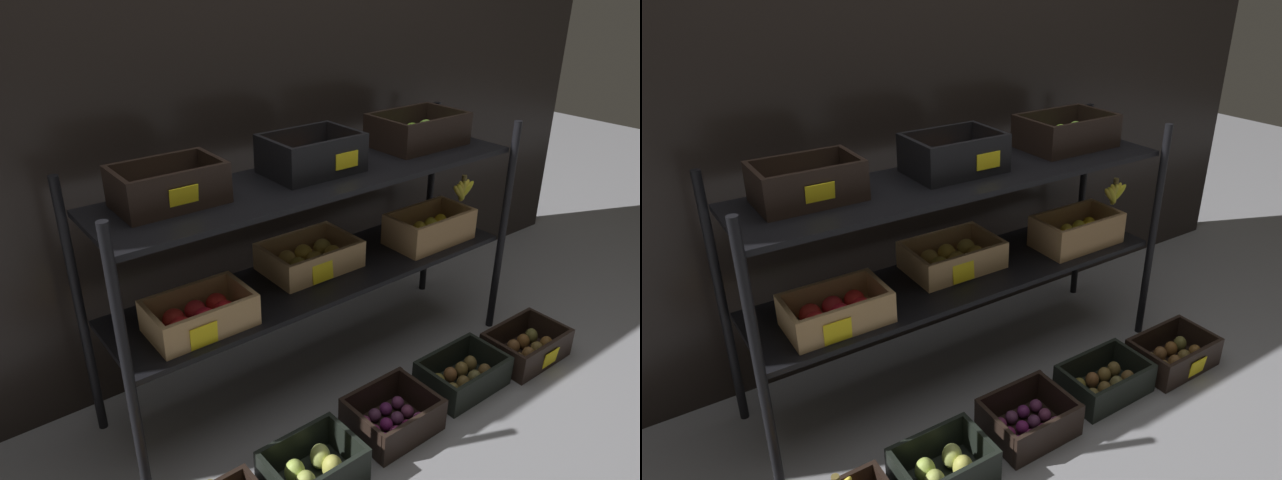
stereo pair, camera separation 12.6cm
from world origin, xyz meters
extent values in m
plane|color=gray|center=(0.00, 0.00, 0.00)|extent=(10.00, 10.00, 0.00)
cube|color=black|center=(0.00, 0.42, 0.99)|extent=(4.07, 0.12, 1.98)
cylinder|color=black|center=(-0.84, -0.22, 0.49)|extent=(0.03, 0.03, 0.97)
cylinder|color=black|center=(0.84, -0.22, 0.49)|extent=(0.03, 0.03, 0.97)
cylinder|color=black|center=(-0.84, 0.22, 0.49)|extent=(0.03, 0.03, 0.97)
cylinder|color=black|center=(0.84, 0.22, 0.49)|extent=(0.03, 0.03, 0.97)
cube|color=black|center=(0.00, 0.00, 0.45)|extent=(1.64, 0.40, 0.02)
cube|color=black|center=(0.00, 0.00, 0.85)|extent=(1.64, 0.40, 0.02)
cube|color=tan|center=(-0.54, -0.06, 0.47)|extent=(0.34, 0.21, 0.01)
cube|color=tan|center=(-0.54, -0.16, 0.52)|extent=(0.34, 0.02, 0.10)
cube|color=tan|center=(-0.54, 0.04, 0.52)|extent=(0.34, 0.02, 0.10)
cube|color=tan|center=(-0.70, -0.06, 0.52)|extent=(0.02, 0.18, 0.10)
cube|color=tan|center=(-0.38, -0.06, 0.52)|extent=(0.02, 0.18, 0.10)
sphere|color=red|center=(-0.62, -0.09, 0.51)|extent=(0.07, 0.07, 0.07)
sphere|color=red|center=(-0.54, -0.09, 0.51)|extent=(0.07, 0.07, 0.07)
sphere|color=red|center=(-0.46, -0.09, 0.51)|extent=(0.07, 0.07, 0.07)
sphere|color=red|center=(-0.62, -0.04, 0.51)|extent=(0.07, 0.07, 0.07)
sphere|color=red|center=(-0.54, -0.03, 0.51)|extent=(0.07, 0.07, 0.07)
sphere|color=red|center=(-0.46, -0.03, 0.51)|extent=(0.07, 0.07, 0.07)
cube|color=yellow|center=(-0.58, -0.17, 0.50)|extent=(0.09, 0.01, 0.08)
cube|color=tan|center=(-0.01, 0.06, 0.47)|extent=(0.36, 0.25, 0.01)
cube|color=tan|center=(-0.01, -0.06, 0.52)|extent=(0.36, 0.02, 0.10)
cube|color=tan|center=(-0.01, 0.18, 0.52)|extent=(0.36, 0.02, 0.10)
cube|color=tan|center=(-0.18, 0.06, 0.52)|extent=(0.02, 0.22, 0.10)
cube|color=tan|center=(0.17, 0.06, 0.52)|extent=(0.02, 0.22, 0.10)
sphere|color=#E0C848|center=(-0.09, 0.02, 0.51)|extent=(0.07, 0.07, 0.07)
sphere|color=gold|center=(-0.01, 0.02, 0.51)|extent=(0.07, 0.07, 0.07)
sphere|color=gold|center=(0.08, 0.02, 0.51)|extent=(0.07, 0.07, 0.07)
sphere|color=#DDB653|center=(-0.09, 0.09, 0.51)|extent=(0.07, 0.07, 0.07)
sphere|color=#E7C146|center=(-0.01, 0.10, 0.51)|extent=(0.07, 0.07, 0.07)
sphere|color=#D4BA51|center=(0.08, 0.09, 0.51)|extent=(0.07, 0.07, 0.07)
cube|color=yellow|center=(-0.04, -0.07, 0.50)|extent=(0.09, 0.01, 0.07)
cube|color=#A87F51|center=(0.55, -0.05, 0.47)|extent=(0.36, 0.21, 0.01)
cube|color=#A87F51|center=(0.55, -0.15, 0.53)|extent=(0.36, 0.02, 0.12)
cube|color=#A87F51|center=(0.55, 0.04, 0.53)|extent=(0.36, 0.02, 0.12)
cube|color=#A87F51|center=(0.37, -0.05, 0.53)|extent=(0.02, 0.17, 0.12)
cube|color=#A87F51|center=(0.72, -0.05, 0.53)|extent=(0.02, 0.17, 0.12)
ellipsoid|color=yellow|center=(0.45, -0.08, 0.51)|extent=(0.06, 0.06, 0.08)
ellipsoid|color=yellow|center=(0.51, -0.08, 0.51)|extent=(0.06, 0.06, 0.08)
ellipsoid|color=yellow|center=(0.58, -0.08, 0.51)|extent=(0.06, 0.06, 0.08)
ellipsoid|color=yellow|center=(0.65, -0.08, 0.51)|extent=(0.06, 0.06, 0.08)
ellipsoid|color=yellow|center=(0.44, -0.02, 0.51)|extent=(0.06, 0.06, 0.08)
ellipsoid|color=yellow|center=(0.52, -0.03, 0.51)|extent=(0.06, 0.06, 0.08)
ellipsoid|color=yellow|center=(0.59, -0.03, 0.51)|extent=(0.06, 0.06, 0.08)
ellipsoid|color=yellow|center=(0.65, -0.02, 0.51)|extent=(0.06, 0.06, 0.08)
cube|color=black|center=(-0.55, 0.06, 0.87)|extent=(0.33, 0.21, 0.01)
cube|color=black|center=(-0.55, -0.04, 0.93)|extent=(0.33, 0.02, 0.12)
cube|color=black|center=(-0.55, 0.15, 0.93)|extent=(0.33, 0.02, 0.12)
cube|color=black|center=(-0.70, 0.06, 0.93)|extent=(0.02, 0.18, 0.12)
cube|color=black|center=(-0.39, 0.06, 0.93)|extent=(0.02, 0.18, 0.12)
ellipsoid|color=brown|center=(-0.64, 0.03, 0.91)|extent=(0.05, 0.05, 0.07)
ellipsoid|color=brown|center=(-0.58, 0.02, 0.91)|extent=(0.05, 0.05, 0.07)
ellipsoid|color=brown|center=(-0.52, 0.03, 0.91)|extent=(0.05, 0.05, 0.07)
ellipsoid|color=brown|center=(-0.46, 0.03, 0.91)|extent=(0.05, 0.05, 0.07)
ellipsoid|color=brown|center=(-0.64, 0.08, 0.91)|extent=(0.05, 0.05, 0.07)
ellipsoid|color=brown|center=(-0.58, 0.09, 0.91)|extent=(0.05, 0.05, 0.07)
ellipsoid|color=brown|center=(-0.51, 0.08, 0.91)|extent=(0.05, 0.05, 0.07)
ellipsoid|color=brown|center=(-0.46, 0.09, 0.91)|extent=(0.05, 0.05, 0.07)
cube|color=yellow|center=(-0.55, -0.05, 0.92)|extent=(0.09, 0.01, 0.06)
cube|color=black|center=(-0.01, 0.04, 0.87)|extent=(0.33, 0.24, 0.01)
cube|color=black|center=(-0.01, -0.07, 0.94)|extent=(0.33, 0.02, 0.13)
cube|color=black|center=(-0.01, 0.15, 0.94)|extent=(0.33, 0.02, 0.13)
cube|color=black|center=(-0.17, 0.04, 0.94)|extent=(0.02, 0.21, 0.13)
cube|color=black|center=(0.15, 0.04, 0.94)|extent=(0.02, 0.21, 0.13)
sphere|color=orange|center=(-0.09, 0.00, 0.90)|extent=(0.06, 0.06, 0.06)
sphere|color=orange|center=(-0.01, 0.01, 0.90)|extent=(0.06, 0.06, 0.06)
sphere|color=orange|center=(0.07, 0.00, 0.90)|extent=(0.06, 0.06, 0.06)
sphere|color=orange|center=(-0.09, 0.08, 0.90)|extent=(0.06, 0.06, 0.06)
sphere|color=orange|center=(0.00, 0.07, 0.90)|extent=(0.06, 0.06, 0.06)
sphere|color=orange|center=(0.07, 0.08, 0.90)|extent=(0.06, 0.06, 0.06)
cube|color=yellow|center=(0.06, -0.08, 0.92)|extent=(0.10, 0.00, 0.06)
cube|color=black|center=(0.55, 0.06, 0.87)|extent=(0.37, 0.26, 0.01)
cube|color=black|center=(0.55, -0.06, 0.93)|extent=(0.37, 0.02, 0.12)
cube|color=black|center=(0.55, 0.18, 0.93)|extent=(0.37, 0.02, 0.12)
cube|color=black|center=(0.37, 0.06, 0.93)|extent=(0.02, 0.22, 0.12)
cube|color=black|center=(0.73, 0.06, 0.93)|extent=(0.02, 0.22, 0.12)
sphere|color=#94B839|center=(0.45, 0.02, 0.91)|extent=(0.07, 0.07, 0.07)
sphere|color=#98B531|center=(0.54, 0.02, 0.91)|extent=(0.07, 0.07, 0.07)
sphere|color=#8AC830|center=(0.63, 0.02, 0.91)|extent=(0.07, 0.07, 0.07)
sphere|color=#80C83B|center=(0.45, 0.10, 0.91)|extent=(0.07, 0.07, 0.07)
sphere|color=#80BD32|center=(0.55, 0.09, 0.91)|extent=(0.07, 0.07, 0.07)
sphere|color=#87C043|center=(0.64, 0.10, 0.91)|extent=(0.07, 0.07, 0.07)
cylinder|color=brown|center=(0.88, 0.05, 0.65)|extent=(0.02, 0.02, 0.02)
ellipsoid|color=yellow|center=(0.85, 0.05, 0.58)|extent=(0.10, 0.03, 0.10)
ellipsoid|color=yellow|center=(0.86, 0.05, 0.58)|extent=(0.08, 0.03, 0.11)
ellipsoid|color=gold|center=(0.87, 0.06, 0.58)|extent=(0.05, 0.03, 0.11)
ellipsoid|color=yellow|center=(0.88, 0.06, 0.58)|extent=(0.05, 0.03, 0.11)
ellipsoid|color=yellow|center=(0.90, 0.06, 0.58)|extent=(0.09, 0.03, 0.11)
ellipsoid|color=yellow|center=(0.90, 0.05, 0.58)|extent=(0.10, 0.03, 0.09)
cube|color=black|center=(-0.38, -0.46, 0.01)|extent=(0.31, 0.22, 0.01)
cube|color=black|center=(-0.38, -0.36, 0.08)|extent=(0.31, 0.02, 0.13)
cube|color=black|center=(-0.23, -0.46, 0.08)|extent=(0.02, 0.19, 0.13)
ellipsoid|color=#B6B34D|center=(-0.32, -0.49, 0.06)|extent=(0.07, 0.07, 0.09)
ellipsoid|color=#A7C252|center=(-0.43, -0.43, 0.06)|extent=(0.07, 0.07, 0.09)
ellipsoid|color=#AFBD60|center=(-0.33, -0.43, 0.06)|extent=(0.07, 0.07, 0.09)
cube|color=black|center=(0.00, -0.43, 0.01)|extent=(0.31, 0.25, 0.01)
cube|color=black|center=(0.00, -0.55, 0.07)|extent=(0.31, 0.02, 0.12)
cube|color=black|center=(0.00, -0.32, 0.07)|extent=(0.31, 0.02, 0.12)
cube|color=black|center=(-0.15, -0.43, 0.07)|extent=(0.02, 0.21, 0.12)
cube|color=black|center=(0.14, -0.43, 0.07)|extent=(0.02, 0.21, 0.12)
sphere|color=#5E194D|center=(-0.09, -0.49, 0.04)|extent=(0.05, 0.05, 0.05)
sphere|color=#65204B|center=(-0.03, -0.49, 0.04)|extent=(0.05, 0.05, 0.05)
sphere|color=#6B1C4C|center=(0.02, -0.49, 0.04)|extent=(0.05, 0.05, 0.05)
sphere|color=#6A2B58|center=(0.08, -0.49, 0.04)|extent=(0.05, 0.05, 0.05)
sphere|color=#661947|center=(-0.09, -0.43, 0.04)|extent=(0.05, 0.05, 0.05)
sphere|color=#661B59|center=(-0.03, -0.44, 0.04)|extent=(0.05, 0.05, 0.05)
sphere|color=#542B4E|center=(0.02, -0.44, 0.04)|extent=(0.05, 0.05, 0.05)
sphere|color=#642D4E|center=(0.08, -0.43, 0.04)|extent=(0.05, 0.05, 0.05)
sphere|color=#67244C|center=(-0.09, -0.38, 0.04)|extent=(0.05, 0.05, 0.05)
sphere|color=#552E4E|center=(-0.03, -0.37, 0.04)|extent=(0.05, 0.05, 0.05)
sphere|color=#5C205A|center=(0.02, -0.37, 0.04)|extent=(0.05, 0.05, 0.05)
sphere|color=#602B54|center=(0.08, -0.38, 0.04)|extent=(0.05, 0.05, 0.05)
cube|color=black|center=(0.39, -0.43, 0.01)|extent=(0.34, 0.23, 0.01)
cube|color=black|center=(0.39, -0.53, 0.07)|extent=(0.34, 0.02, 0.12)
cube|color=black|center=(0.39, -0.32, 0.07)|extent=(0.34, 0.02, 0.12)
cube|color=black|center=(0.23, -0.43, 0.07)|extent=(0.02, 0.19, 0.12)
cube|color=black|center=(0.55, -0.43, 0.07)|extent=(0.02, 0.19, 0.12)
ellipsoid|color=brown|center=(0.29, -0.46, 0.05)|extent=(0.05, 0.05, 0.07)
ellipsoid|color=brown|center=(0.36, -0.46, 0.05)|extent=(0.05, 0.05, 0.07)
ellipsoid|color=brown|center=(0.42, -0.46, 0.05)|extent=(0.05, 0.05, 0.07)
ellipsoid|color=brown|center=(0.49, -0.46, 0.05)|extent=(0.05, 0.05, 0.07)
ellipsoid|color=brown|center=(0.29, -0.39, 0.05)|extent=(0.05, 0.05, 0.07)
ellipsoid|color=brown|center=(0.36, -0.39, 0.05)|extent=(0.05, 0.05, 0.07)
ellipsoid|color=brown|center=(0.42, -0.40, 0.05)|extent=(0.05, 0.05, 0.07)
ellipsoid|color=brown|center=(0.48, -0.39, 0.05)|extent=(0.05, 0.05, 0.07)
cube|color=black|center=(0.76, -0.46, 0.01)|extent=(0.35, 0.23, 0.01)
cube|color=black|center=(0.76, -0.57, 0.07)|extent=(0.35, 0.02, 0.12)
cube|color=black|center=(0.76, -0.36, 0.07)|extent=(0.35, 0.02, 0.12)
cube|color=black|center=(0.59, -0.46, 0.07)|extent=(0.02, 0.20, 0.12)
cube|color=black|center=(0.92, -0.46, 0.07)|extent=(0.02, 0.20, 0.12)
ellipsoid|color=brown|center=(0.66, -0.50, 0.05)|extent=(0.05, 0.05, 0.07)
ellipsoid|color=brown|center=(0.73, -0.50, 0.05)|extent=(0.05, 0.05, 0.07)
ellipsoid|color=brown|center=(0.79, -0.50, 0.05)|extent=(0.05, 0.05, 0.07)
ellipsoid|color=brown|center=(0.86, -0.50, 0.05)|extent=(0.05, 0.05, 0.07)
ellipsoid|color=brown|center=(0.65, -0.43, 0.05)|extent=(0.05, 0.05, 0.07)
ellipsoid|color=brown|center=(0.72, -0.43, 0.05)|extent=(0.05, 0.05, 0.07)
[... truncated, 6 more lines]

